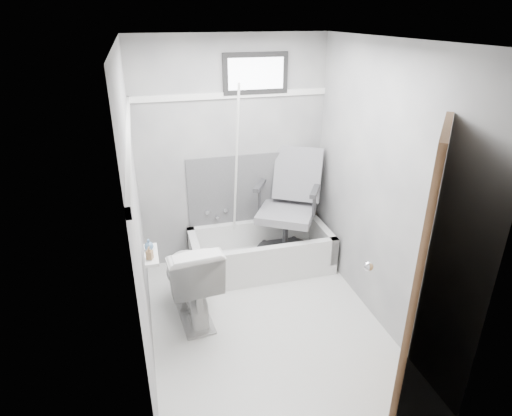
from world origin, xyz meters
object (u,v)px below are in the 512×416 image
object	(u,v)px
toilet	(190,278)
soap_bottle_b	(149,244)
door	(485,299)
office_chair	(286,206)
bathtub	(261,251)
soap_bottle_a	(149,253)

from	to	relation	value
toilet	soap_bottle_b	world-z (taller)	soap_bottle_b
door	office_chair	bearing A→B (deg)	102.29
door	soap_bottle_b	distance (m)	2.31
door	soap_bottle_b	bearing A→B (deg)	146.19
bathtub	toilet	size ratio (longest dim) A/B	1.81
soap_bottle_b	bathtub	bearing A→B (deg)	38.75
soap_bottle_b	toilet	bearing A→B (deg)	42.98
bathtub	soap_bottle_b	distance (m)	1.66
toilet	soap_bottle_a	xyz separation A→B (m)	(-0.32, -0.44, 0.56)
office_chair	soap_bottle_a	bearing A→B (deg)	-111.86
toilet	soap_bottle_b	bearing A→B (deg)	38.03
bathtub	office_chair	size ratio (longest dim) A/B	1.30
door	soap_bottle_b	size ratio (longest dim) A/B	22.28
office_chair	door	xyz separation A→B (m)	(0.49, -2.23, 0.30)
office_chair	soap_bottle_a	size ratio (longest dim) A/B	11.67
bathtub	soap_bottle_b	size ratio (longest dim) A/B	16.71
bathtub	soap_bottle_a	world-z (taller)	soap_bottle_a
bathtub	toilet	world-z (taller)	toilet
bathtub	office_chair	bearing A→B (deg)	3.42
bathtub	toilet	bearing A→B (deg)	-143.02
soap_bottle_a	soap_bottle_b	world-z (taller)	soap_bottle_a
bathtub	soap_bottle_a	size ratio (longest dim) A/B	15.16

